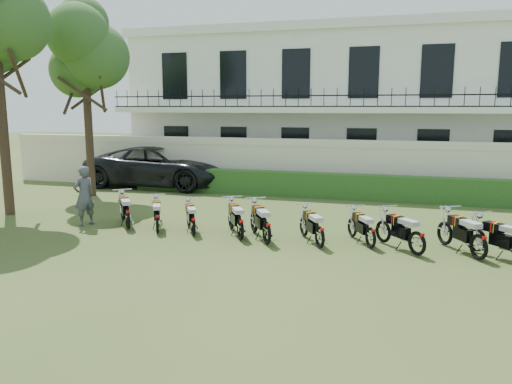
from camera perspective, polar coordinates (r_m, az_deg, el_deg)
ground at (r=13.54m, az=1.67°, el=-5.84°), size 100.00×100.00×0.00m
perimeter_wall at (r=21.02m, az=7.32°, el=2.91°), size 30.00×0.35×2.30m
hedge at (r=20.19m, az=9.71°, el=0.65°), size 18.00×0.60×1.00m
building at (r=26.77m, az=9.54°, el=9.74°), size 20.40×9.60×7.40m
tree_west_near at (r=21.60m, az=-18.96°, el=15.20°), size 3.40×3.20×7.90m
motorcycle_0 at (r=15.29m, az=-14.47°, el=-2.48°), size 1.24×1.57×1.04m
motorcycle_1 at (r=14.65m, az=-11.24°, el=-3.02°), size 0.94×1.60×0.97m
motorcycle_2 at (r=14.18m, az=-7.20°, el=-3.39°), size 0.94×1.52×0.94m
motorcycle_3 at (r=13.64m, az=-1.80°, el=-3.66°), size 1.04×1.67×1.03m
motorcycle_4 at (r=13.18m, az=1.24°, el=-4.06°), size 1.09×1.72×1.07m
motorcycle_5 at (r=12.98m, az=7.32°, el=-4.53°), size 0.99×1.60×0.98m
motorcycle_6 at (r=13.20m, az=12.99°, el=-4.55°), size 0.92×1.55×0.94m
motorcycle_7 at (r=12.85m, az=17.96°, el=-4.96°), size 1.31×1.50×1.04m
motorcycle_8 at (r=13.01m, az=24.15°, el=-5.08°), size 1.08×1.76×1.08m
suv at (r=23.34m, az=-10.94°, el=2.88°), size 6.70×3.14×1.85m
inspector at (r=16.22m, az=-19.06°, el=-0.42°), size 0.68×0.80×1.85m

